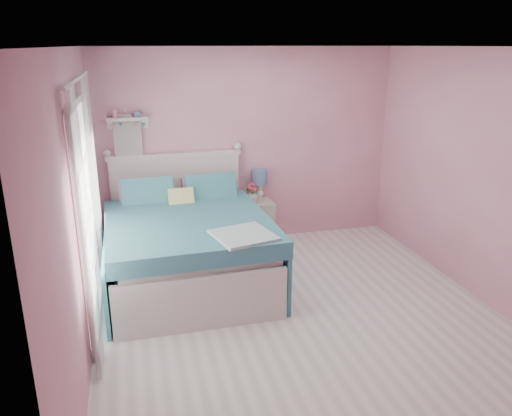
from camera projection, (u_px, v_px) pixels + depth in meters
name	position (u px, v px, depth m)	size (l,w,h in m)	color
floor	(301.00, 318.00, 5.02)	(4.50, 4.50, 0.00)	beige
room_shell	(306.00, 164.00, 4.53)	(4.50, 4.50, 4.50)	#C67E8B
bed	(187.00, 246.00, 5.70)	(1.81, 2.25, 1.29)	silver
nightstand	(257.00, 223.00, 6.80)	(0.42, 0.42, 0.61)	beige
table_lamp	(259.00, 179.00, 6.68)	(0.21, 0.21, 0.42)	white
vase	(252.00, 196.00, 6.67)	(0.16, 0.16, 0.17)	silver
teacup	(253.00, 201.00, 6.58)	(0.11, 0.11, 0.09)	pink
roses	(252.00, 187.00, 6.63)	(0.14, 0.11, 0.12)	#DB4B5B
wall_shelf	(127.00, 120.00, 6.13)	(0.50, 0.15, 0.25)	silver
hanging_dress	(128.00, 147.00, 6.22)	(0.34, 0.03, 0.72)	white
french_door	(87.00, 221.00, 4.59)	(0.04, 1.32, 2.16)	silver
curtain_near	(86.00, 238.00, 3.88)	(0.04, 0.40, 2.32)	white
curtain_far	(95.00, 188.00, 5.25)	(0.04, 0.40, 2.32)	white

